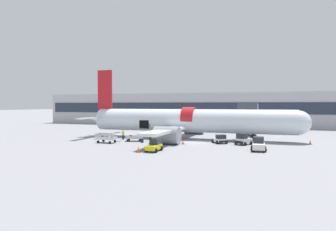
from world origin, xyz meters
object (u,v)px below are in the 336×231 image
ground_crew_loader_b (150,134)px  ground_crew_supervisor (152,137)px  baggage_tug_spare (220,139)px  baggage_cart_queued (104,136)px  baggage_cart_empty (107,139)px  suitcase_on_tarmac_upright (142,141)px  airplane (186,121)px  baggage_tug_lead (243,140)px  ground_crew_loader_a (152,136)px  baggage_tug_rear (259,145)px  ground_crew_driver (123,135)px  baggage_tug_mid (154,146)px  baggage_cart_loading (135,138)px

ground_crew_loader_b → ground_crew_supervisor: 4.62m
baggage_tug_spare → baggage_cart_queued: baggage_tug_spare is taller
baggage_cart_empty → ground_crew_supervisor: 6.86m
suitcase_on_tarmac_upright → ground_crew_loader_b: bearing=96.5°
airplane → baggage_cart_queued: airplane is taller
baggage_tug_lead → ground_crew_supervisor: bearing=-168.1°
baggage_tug_spare → ground_crew_supervisor: bearing=-161.2°
ground_crew_loader_a → ground_crew_supervisor: 1.65m
ground_crew_loader_b → ground_crew_supervisor: (2.13, -4.10, 0.09)m
ground_crew_loader_a → suitcase_on_tarmac_upright: 1.85m
baggage_tug_rear → baggage_tug_spare: bearing=135.8°
baggage_cart_queued → ground_crew_driver: 3.46m
ground_crew_driver → suitcase_on_tarmac_upright: (4.55, -2.57, -0.58)m
ground_crew_supervisor → suitcase_on_tarmac_upright: size_ratio=3.09×
ground_crew_supervisor → suitcase_on_tarmac_upright: (-1.67, 0.04, -0.73)m
baggage_tug_lead → baggage_tug_mid: baggage_tug_lead is taller
ground_crew_loader_a → ground_crew_supervisor: size_ratio=0.85×
baggage_tug_rear → baggage_cart_queued: bearing=169.0°
baggage_tug_mid → baggage_cart_queued: 15.89m
suitcase_on_tarmac_upright → ground_crew_supervisor: bearing=-1.2°
ground_crew_driver → baggage_cart_empty: bearing=-94.5°
baggage_cart_loading → suitcase_on_tarmac_upright: 2.33m
baggage_tug_spare → baggage_tug_lead: bearing=-8.7°
baggage_cart_loading → baggage_tug_spare: bearing=8.1°
baggage_tug_mid → ground_crew_driver: ground_crew_driver is taller
baggage_cart_loading → ground_crew_loader_a: size_ratio=2.30×
baggage_tug_mid → ground_crew_driver: bearing=134.2°
baggage_tug_spare → baggage_cart_empty: 16.86m
baggage_tug_mid → suitcase_on_tarmac_upright: bearing=124.2°
baggage_cart_loading → baggage_cart_empty: 4.44m
baggage_cart_queued → ground_crew_driver: size_ratio=2.47×
airplane → ground_crew_loader_a: airplane is taller
baggage_tug_rear → baggage_cart_loading: 19.13m
baggage_tug_lead → baggage_tug_rear: bearing=-65.1°
baggage_tug_mid → ground_crew_loader_a: 9.27m
airplane → baggage_tug_mid: size_ratio=13.27×
baggage_tug_rear → ground_crew_loader_a: (-15.89, 3.81, 0.10)m
baggage_tug_lead → ground_crew_loader_a: (-13.56, -1.22, 0.13)m
airplane → baggage_tug_rear: bearing=-39.1°
baggage_tug_rear → baggage_tug_spare: 7.97m
ground_crew_loader_a → baggage_tug_lead: bearing=5.1°
ground_crew_loader_a → suitcase_on_tarmac_upright: (-0.98, -1.46, -0.58)m
ground_crew_loader_b → baggage_tug_mid: bearing=-64.7°
ground_crew_loader_b → ground_crew_supervisor: ground_crew_supervisor is taller
baggage_tug_lead → airplane: bearing=153.9°
airplane → baggage_cart_queued: (-12.80, -4.98, -2.46)m
baggage_tug_spare → baggage_cart_queued: size_ratio=0.71×
ground_crew_loader_a → ground_crew_supervisor: ground_crew_supervisor is taller
airplane → baggage_tug_rear: 15.70m
baggage_cart_queued → baggage_cart_empty: (3.09, -4.38, 0.05)m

